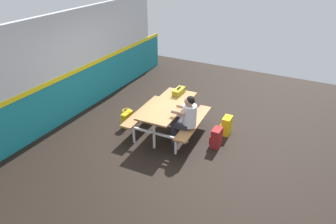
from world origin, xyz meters
name	(u,v)px	position (x,y,z in m)	size (l,w,h in m)	color
ground_plane	(168,133)	(0.00, 0.00, -0.01)	(10.00, 10.00, 0.02)	black
accent_backdrop	(78,65)	(0.00, 2.58, 1.25)	(8.00, 0.14, 2.60)	teal
picnic_table_main	(168,111)	(0.00, 0.00, 0.57)	(1.80, 1.62, 0.74)	#9E6B3D
student_nearer	(186,117)	(-0.27, -0.57, 0.71)	(0.37, 0.53, 1.21)	#2D2D38
toolbox_grey	(179,91)	(0.61, 0.03, 0.81)	(0.40, 0.18, 0.18)	olive
backpack_dark	(226,126)	(0.58, -1.23, 0.22)	(0.30, 0.22, 0.44)	yellow
tote_bag_bright	(127,119)	(-0.18, 1.03, 0.19)	(0.34, 0.21, 0.43)	yellow
satchel_spare	(216,138)	(-0.01, -1.19, 0.22)	(0.30, 0.22, 0.44)	maroon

